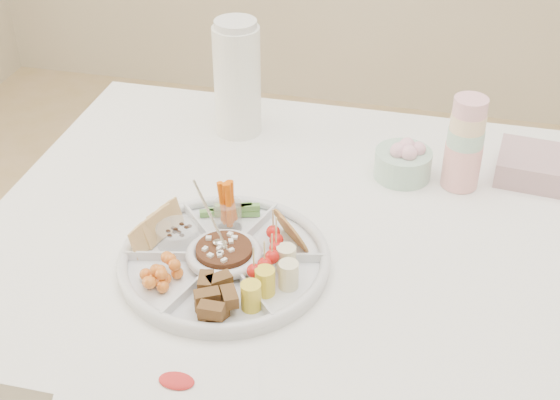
# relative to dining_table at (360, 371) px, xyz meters

# --- Properties ---
(dining_table) EXTENTS (1.52, 1.02, 0.76)m
(dining_table) POSITION_rel_dining_table_xyz_m (0.00, 0.00, 0.00)
(dining_table) COLOR white
(dining_table) RESTS_ON floor
(party_tray) EXTENTS (0.45, 0.45, 0.04)m
(party_tray) POSITION_rel_dining_table_xyz_m (-0.25, -0.16, 0.40)
(party_tray) COLOR white
(party_tray) RESTS_ON dining_table
(bean_dip) EXTENTS (0.12, 0.12, 0.04)m
(bean_dip) POSITION_rel_dining_table_xyz_m (-0.25, -0.16, 0.41)
(bean_dip) COLOR black
(bean_dip) RESTS_ON party_tray
(tortillas) EXTENTS (0.12, 0.12, 0.06)m
(tortillas) POSITION_rel_dining_table_xyz_m (-0.15, -0.07, 0.42)
(tortillas) COLOR #A86E2C
(tortillas) RESTS_ON party_tray
(carrot_cucumber) EXTENTS (0.12, 0.12, 0.09)m
(carrot_cucumber) POSITION_rel_dining_table_xyz_m (-0.28, -0.03, 0.44)
(carrot_cucumber) COLOR #E35A05
(carrot_cucumber) RESTS_ON party_tray
(pita_raisins) EXTENTS (0.13, 0.13, 0.06)m
(pita_raisins) POSITION_rel_dining_table_xyz_m (-0.37, -0.12, 0.42)
(pita_raisins) COLOR tan
(pita_raisins) RESTS_ON party_tray
(cherries) EXTENTS (0.12, 0.12, 0.04)m
(cherries) POSITION_rel_dining_table_xyz_m (-0.34, -0.25, 0.42)
(cherries) COLOR #FF8240
(cherries) RESTS_ON party_tray
(granola_chunks) EXTENTS (0.13, 0.13, 0.05)m
(granola_chunks) POSITION_rel_dining_table_xyz_m (-0.22, -0.29, 0.42)
(granola_chunks) COLOR #4A311D
(granola_chunks) RESTS_ON party_tray
(banana_tomato) EXTENTS (0.14, 0.14, 0.09)m
(banana_tomato) POSITION_rel_dining_table_xyz_m (-0.12, -0.20, 0.44)
(banana_tomato) COLOR #D0C963
(banana_tomato) RESTS_ON party_tray
(cup_stack) EXTENTS (0.08, 0.08, 0.21)m
(cup_stack) POSITION_rel_dining_table_xyz_m (0.15, 0.22, 0.49)
(cup_stack) COLOR beige
(cup_stack) RESTS_ON dining_table
(thermos) EXTENTS (0.13, 0.13, 0.28)m
(thermos) POSITION_rel_dining_table_xyz_m (-0.36, 0.33, 0.52)
(thermos) COLOR white
(thermos) RESTS_ON dining_table
(flower_bowl) EXTENTS (0.14, 0.14, 0.09)m
(flower_bowl) POSITION_rel_dining_table_xyz_m (0.03, 0.22, 0.42)
(flower_bowl) COLOR #96D1B5
(flower_bowl) RESTS_ON dining_table
(napkin_stack) EXTENTS (0.18, 0.16, 0.06)m
(napkin_stack) POSITION_rel_dining_table_xyz_m (0.31, 0.28, 0.41)
(napkin_stack) COLOR #B58F94
(napkin_stack) RESTS_ON dining_table
(placemat) EXTENTS (0.32, 0.19, 0.01)m
(placemat) POSITION_rel_dining_table_xyz_m (-0.27, -0.45, 0.38)
(placemat) COLOR white
(placemat) RESTS_ON dining_table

